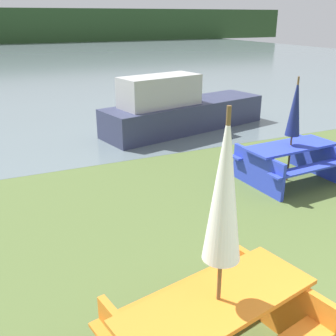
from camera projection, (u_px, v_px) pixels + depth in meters
The scene contains 7 objects.
water at pixel (21, 59), 30.06m from camera, with size 60.00×50.00×0.00m.
far_treeline at pixel (1, 26), 46.29m from camera, with size 80.00×1.60×4.00m.
picnic_table_orange at pixel (217, 324), 3.53m from camera, with size 2.10×1.72×0.74m.
picnic_table_blue at pixel (289, 159), 7.63m from camera, with size 1.91×1.48×0.74m.
umbrella_navy at pixel (295, 107), 7.26m from camera, with size 0.27×0.27×2.03m.
umbrella_white at pixel (225, 189), 3.05m from camera, with size 0.32×0.32×2.44m.
boat at pixel (180, 110), 11.03m from camera, with size 5.12×2.34×1.59m.
Camera 1 is at (-2.71, -0.49, 3.04)m, focal length 42.00 mm.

